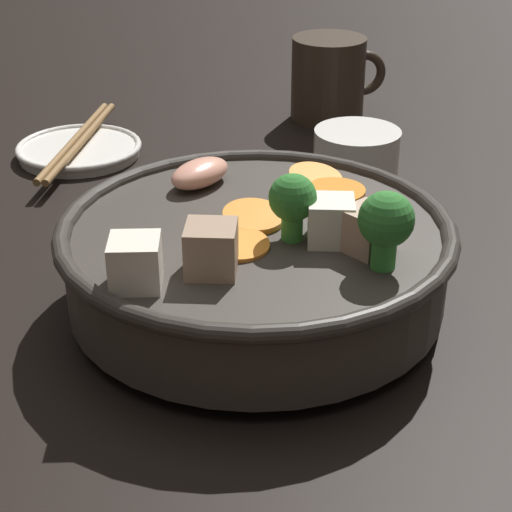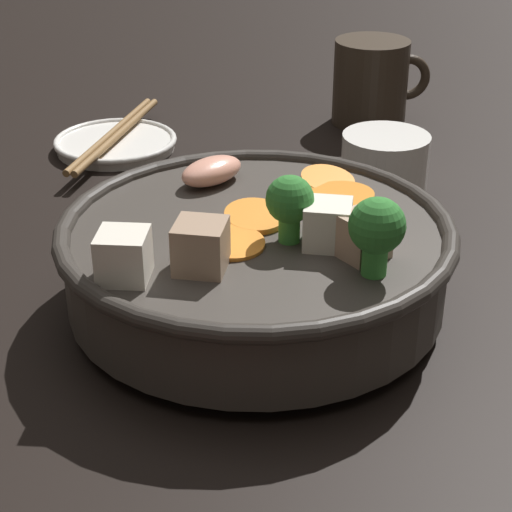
% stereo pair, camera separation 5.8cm
% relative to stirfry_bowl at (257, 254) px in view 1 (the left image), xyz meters
% --- Properties ---
extents(ground_plane, '(3.00, 3.00, 0.00)m').
position_rel_stirfry_bowl_xyz_m(ground_plane, '(-0.00, 0.00, -0.04)').
color(ground_plane, black).
extents(stirfry_bowl, '(0.27, 0.27, 0.11)m').
position_rel_stirfry_bowl_xyz_m(stirfry_bowl, '(0.00, 0.00, 0.00)').
color(stirfry_bowl, '#38332D').
rests_on(stirfry_bowl, ground_plane).
extents(side_saucer, '(0.12, 0.12, 0.01)m').
position_rel_stirfry_bowl_xyz_m(side_saucer, '(-0.12, 0.31, -0.04)').
color(side_saucer, white).
rests_on(side_saucer, ground_plane).
extents(tea_cup, '(0.08, 0.08, 0.05)m').
position_rel_stirfry_bowl_xyz_m(tea_cup, '(0.13, 0.20, -0.02)').
color(tea_cup, white).
rests_on(tea_cup, ground_plane).
extents(dark_mug, '(0.10, 0.08, 0.09)m').
position_rel_stirfry_bowl_xyz_m(dark_mug, '(0.15, 0.38, 0.00)').
color(dark_mug, '#33281E').
rests_on(dark_mug, ground_plane).
extents(chopsticks_pair, '(0.08, 0.21, 0.01)m').
position_rel_stirfry_bowl_xyz_m(chopsticks_pair, '(-0.12, 0.31, -0.03)').
color(chopsticks_pair, olive).
rests_on(chopsticks_pair, side_saucer).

